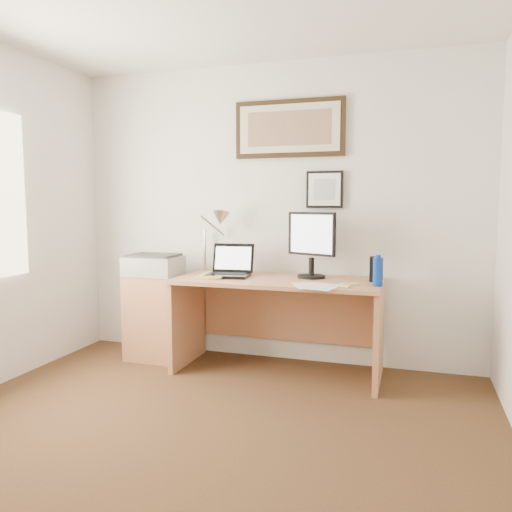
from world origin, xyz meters
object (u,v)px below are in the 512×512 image
at_px(desk, 280,306).
at_px(printer, 154,265).
at_px(lcd_monitor, 311,241).
at_px(side_cabinet, 159,317).
at_px(laptop, 230,269).
at_px(water_bottle, 378,272).
at_px(book, 202,275).

relative_size(desk, printer, 3.64).
distance_m(desk, lcd_monitor, 0.58).
height_order(side_cabinet, laptop, laptop).
bearing_deg(laptop, side_cabinet, 177.93).
height_order(side_cabinet, water_bottle, water_bottle).
bearing_deg(printer, side_cabinet, 58.42).
bearing_deg(desk, printer, -176.21).
height_order(side_cabinet, printer, printer).
distance_m(water_bottle, desk, 0.86).
bearing_deg(desk, laptop, -171.77).
bearing_deg(lcd_monitor, printer, -174.96).
xyz_separation_m(side_cabinet, desk, (1.07, 0.04, 0.15)).
height_order(book, lcd_monitor, lcd_monitor).
distance_m(water_bottle, laptop, 1.19).
xyz_separation_m(water_bottle, desk, (-0.77, 0.20, -0.34)).
distance_m(water_bottle, book, 1.40).
bearing_deg(desk, lcd_monitor, 10.65).
bearing_deg(water_bottle, book, 176.94).
bearing_deg(lcd_monitor, water_bottle, -24.86).
relative_size(water_bottle, laptop, 0.57).
height_order(water_bottle, laptop, laptop).
bearing_deg(side_cabinet, water_bottle, -5.15).
xyz_separation_m(laptop, lcd_monitor, (0.65, 0.10, 0.23)).
distance_m(lcd_monitor, printer, 1.35).
height_order(side_cabinet, desk, desk).
bearing_deg(printer, desk, 3.79).
xyz_separation_m(book, lcd_monitor, (0.87, 0.17, 0.28)).
distance_m(laptop, printer, 0.68).
height_order(water_bottle, lcd_monitor, lcd_monitor).
relative_size(desk, laptop, 4.42).
bearing_deg(lcd_monitor, desk, -169.35).
distance_m(book, laptop, 0.23).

